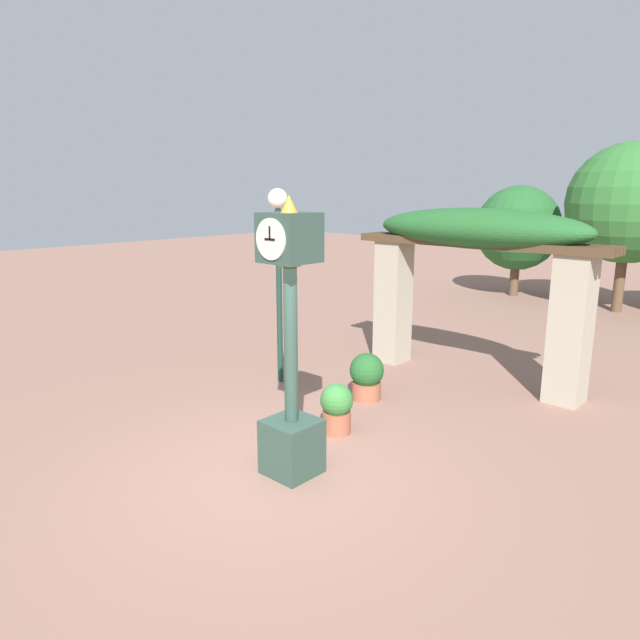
% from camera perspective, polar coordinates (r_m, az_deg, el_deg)
% --- Properties ---
extents(ground_plane, '(60.00, 60.00, 0.00)m').
position_cam_1_polar(ground_plane, '(7.15, -4.75, -15.10)').
color(ground_plane, '#8E6656').
extents(pedestal_clock, '(0.59, 0.60, 3.30)m').
position_cam_1_polar(pedestal_clock, '(6.63, -2.93, -3.74)').
color(pedestal_clock, '#2D473D').
rests_on(pedestal_clock, ground).
extents(pergola, '(4.55, 1.15, 3.05)m').
position_cam_1_polar(pergola, '(10.28, 15.29, 6.23)').
color(pergola, '#A89E89').
rests_on(pergola, ground).
extents(potted_plant_near_left, '(0.56, 0.56, 0.77)m').
position_cam_1_polar(potted_plant_near_left, '(9.34, 4.69, -5.56)').
color(potted_plant_near_left, '#9E563D').
rests_on(potted_plant_near_left, ground).
extents(potted_plant_near_right, '(0.46, 0.46, 0.72)m').
position_cam_1_polar(potted_plant_near_right, '(8.08, 1.67, -8.75)').
color(potted_plant_near_right, '#9E563D').
rests_on(potted_plant_near_right, ground).
extents(lamp_post, '(0.34, 0.34, 3.38)m').
position_cam_1_polar(lamp_post, '(9.78, -4.18, 7.66)').
color(lamp_post, '#19382D').
rests_on(lamp_post, ground).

